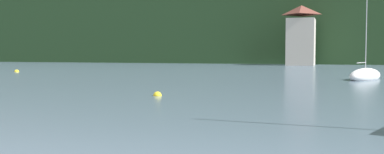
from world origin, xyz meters
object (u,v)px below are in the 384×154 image
at_px(sailboat_far_6, 365,76).
at_px(mooring_buoy_near, 17,72).
at_px(shore_building_west, 301,36).
at_px(mooring_buoy_mid, 157,96).

distance_m(sailboat_far_6, mooring_buoy_near, 35.65).
relative_size(shore_building_west, mooring_buoy_mid, 22.68).
height_order(shore_building_west, sailboat_far_6, shore_building_west).
height_order(sailboat_far_6, mooring_buoy_near, sailboat_far_6).
xyz_separation_m(shore_building_west, sailboat_far_6, (7.92, -38.15, -4.49)).
distance_m(shore_building_west, sailboat_far_6, 39.22).
bearing_deg(sailboat_far_6, mooring_buoy_near, 106.23).
relative_size(shore_building_west, sailboat_far_6, 1.40).
relative_size(sailboat_far_6, mooring_buoy_near, 13.76).
bearing_deg(mooring_buoy_mid, shore_building_west, 87.21).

